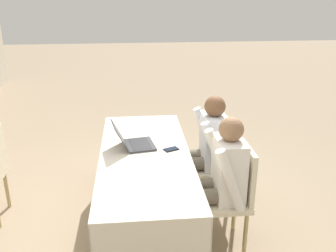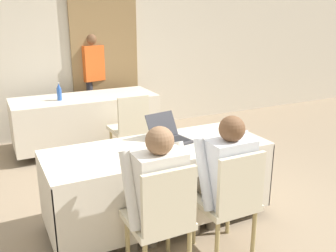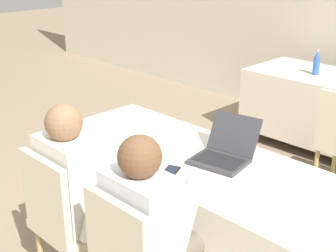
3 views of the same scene
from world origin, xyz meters
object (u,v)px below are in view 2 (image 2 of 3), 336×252
(cell_phone, at_px, (176,154))
(chair_near_left, at_px, (162,216))
(person_checkered_shirt, at_px, (155,190))
(person_red_shirt, at_px, (93,77))
(laptop, at_px, (170,136))
(chair_far_spare, at_px, (130,125))
(water_bottle, at_px, (59,92))
(person_white_shirt, at_px, (224,175))
(chair_near_right, at_px, (230,198))

(cell_phone, relative_size, chair_near_left, 0.16)
(person_checkered_shirt, relative_size, person_red_shirt, 0.74)
(laptop, bearing_deg, person_red_shirt, 78.23)
(person_checkered_shirt, bearing_deg, person_red_shirt, -98.75)
(chair_far_spare, distance_m, person_red_shirt, 1.57)
(water_bottle, relative_size, person_white_shirt, 0.21)
(water_bottle, height_order, chair_near_left, water_bottle)
(chair_far_spare, xyz_separation_m, person_red_shirt, (-0.04, 1.51, 0.41))
(person_checkered_shirt, bearing_deg, chair_near_right, 170.14)
(chair_near_left, relative_size, person_white_shirt, 0.78)
(chair_far_spare, bearing_deg, person_checkered_shirt, 72.37)
(person_red_shirt, bearing_deg, chair_near_right, -103.19)
(chair_near_right, relative_size, person_red_shirt, 0.57)
(chair_near_left, xyz_separation_m, person_checkered_shirt, (-0.00, 0.10, 0.16))
(person_white_shirt, bearing_deg, chair_far_spare, -89.92)
(chair_near_left, height_order, chair_near_right, same)
(laptop, bearing_deg, person_checkered_shirt, -133.81)
(cell_phone, relative_size, person_white_shirt, 0.13)
(chair_near_right, xyz_separation_m, person_checkered_shirt, (-0.60, 0.10, 0.16))
(cell_phone, bearing_deg, chair_far_spare, 58.32)
(cell_phone, xyz_separation_m, water_bottle, (-0.48, 2.48, 0.10))
(cell_phone, height_order, person_checkered_shirt, person_checkered_shirt)
(person_white_shirt, bearing_deg, cell_phone, -56.16)
(laptop, distance_m, person_checkered_shirt, 0.84)
(cell_phone, xyz_separation_m, person_red_shirt, (0.20, 3.23, 0.15))
(chair_near_right, xyz_separation_m, person_white_shirt, (0.00, 0.10, 0.16))
(chair_near_right, xyz_separation_m, person_red_shirt, (-0.04, 3.70, 0.41))
(person_white_shirt, bearing_deg, water_bottle, -75.77)
(chair_near_right, height_order, person_checkered_shirt, person_checkered_shirt)
(chair_near_right, height_order, person_red_shirt, person_red_shirt)
(laptop, height_order, water_bottle, water_bottle)
(water_bottle, xyz_separation_m, chair_far_spare, (0.72, -0.76, -0.36))
(laptop, bearing_deg, water_bottle, 95.28)
(chair_near_left, distance_m, person_red_shirt, 3.76)
(laptop, xyz_separation_m, chair_near_right, (0.13, -0.79, -0.29))
(chair_near_right, bearing_deg, cell_phone, -62.51)
(laptop, height_order, cell_phone, laptop)
(water_bottle, distance_m, chair_near_right, 3.05)
(chair_far_spare, bearing_deg, person_white_shirt, 88.38)
(cell_phone, relative_size, person_red_shirt, 0.09)
(cell_phone, height_order, chair_near_left, chair_near_left)
(cell_phone, height_order, water_bottle, water_bottle)
(cell_phone, height_order, person_red_shirt, person_red_shirt)
(cell_phone, bearing_deg, person_white_shirt, -79.97)
(person_checkered_shirt, height_order, person_white_shirt, same)
(water_bottle, relative_size, person_checkered_shirt, 0.21)
(laptop, distance_m, chair_far_spare, 1.43)
(laptop, height_order, chair_near_left, laptop)
(cell_phone, height_order, chair_far_spare, chair_far_spare)
(person_white_shirt, height_order, person_red_shirt, person_red_shirt)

